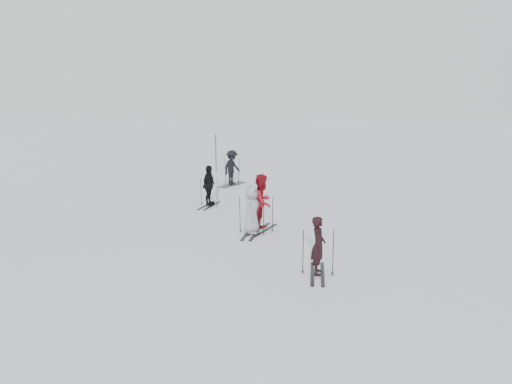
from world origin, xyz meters
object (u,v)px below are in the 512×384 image
skier_grey (252,210)px  skier_uphill_left (209,186)px  skier_near_dark (318,246)px  skier_uphill_far (232,168)px  skier_red (262,203)px  piste_marker (216,153)px

skier_grey → skier_uphill_left: skier_uphill_left is taller
skier_near_dark → skier_uphill_far: 11.79m
skier_near_dark → skier_uphill_left: size_ratio=0.94×
skier_near_dark → skier_uphill_far: (-4.29, 10.98, 0.07)m
skier_red → skier_uphill_left: bearing=58.6°
skier_uphill_left → skier_red: bearing=-128.6°
skier_grey → piste_marker: bearing=22.2°
skier_grey → skier_uphill_far: 7.96m
skier_red → piste_marker: size_ratio=0.92×
skier_grey → piste_marker: (-3.66, 11.23, 0.23)m
skier_uphill_far → piste_marker: 3.89m
skier_red → piste_marker: 11.51m
skier_near_dark → skier_grey: 3.97m
skier_near_dark → piste_marker: size_ratio=0.74×
skier_near_dark → skier_uphill_left: (-4.44, 6.76, 0.04)m
skier_uphill_far → skier_grey: bearing=-137.6°
skier_near_dark → piste_marker: (-5.86, 14.53, 0.26)m
piste_marker → skier_uphill_far: bearing=-66.2°
skier_grey → skier_near_dark: bearing=-142.1°
skier_grey → piste_marker: 11.81m
skier_uphill_left → skier_grey: bearing=-135.4°
skier_uphill_left → skier_uphill_far: 4.22m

